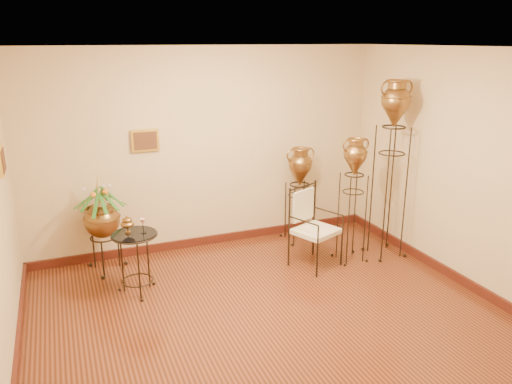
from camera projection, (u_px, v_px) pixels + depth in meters
name	position (u px, v px, depth m)	size (l,w,h in m)	color
ground	(281.00, 331.00, 5.12)	(5.00, 5.00, 0.00)	brown
room_shell	(282.00, 168.00, 4.61)	(5.02, 5.02, 2.81)	#CEB984
amphora_tall	(390.00, 168.00, 6.62)	(0.57, 0.57, 2.41)	black
amphora_mid	(353.00, 199.00, 6.56)	(0.48, 0.48, 1.69)	black
amphora_short	(299.00, 194.00, 7.27)	(0.56, 0.56, 1.42)	black
planter_urn	(102.00, 216.00, 6.27)	(0.74, 0.74, 1.32)	black
armchair	(316.00, 228.00, 6.46)	(0.76, 0.74, 1.06)	black
side_table	(136.00, 262.00, 5.80)	(0.65, 0.65, 0.94)	black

